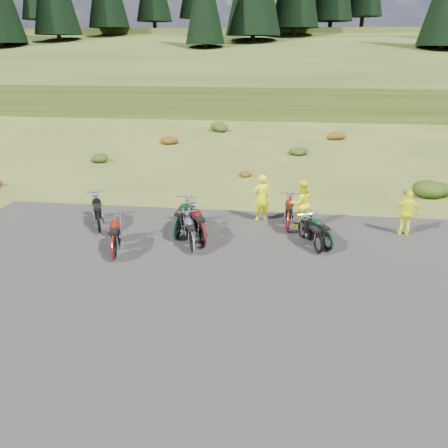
# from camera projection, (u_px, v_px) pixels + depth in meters

# --- Properties ---
(ground) EXTENTS (300.00, 300.00, 0.00)m
(ground) POSITION_uv_depth(u_px,v_px,m) (234.00, 254.00, 14.13)
(ground) COLOR #3E4717
(ground) RESTS_ON ground
(gravel_pad) EXTENTS (20.00, 12.00, 0.04)m
(gravel_pad) POSITION_uv_depth(u_px,v_px,m) (227.00, 285.00, 12.29)
(gravel_pad) COLOR black
(gravel_pad) RESTS_ON ground
(hill_slope) EXTENTS (300.00, 45.97, 9.37)m
(hill_slope) POSITION_uv_depth(u_px,v_px,m) (270.00, 96.00, 60.11)
(hill_slope) COLOR #283712
(hill_slope) RESTS_ON ground
(hill_plateau) EXTENTS (300.00, 90.00, 9.17)m
(hill_plateau) POSITION_uv_depth(u_px,v_px,m) (276.00, 73.00, 115.29)
(hill_plateau) COLOR #283712
(hill_plateau) RESTS_ON ground
(shrub_1) EXTENTS (1.03, 1.03, 0.61)m
(shrub_1) POSITION_uv_depth(u_px,v_px,m) (98.00, 157.00, 25.44)
(shrub_1) COLOR #1D320C
(shrub_1) RESTS_ON ground
(shrub_2) EXTENTS (1.30, 1.30, 0.77)m
(shrub_2) POSITION_uv_depth(u_px,v_px,m) (169.00, 139.00, 29.95)
(shrub_2) COLOR #692F0D
(shrub_2) RESTS_ON ground
(shrub_3) EXTENTS (1.56, 1.56, 0.92)m
(shrub_3) POSITION_uv_depth(u_px,v_px,m) (220.00, 126.00, 34.47)
(shrub_3) COLOR #1D320C
(shrub_3) RESTS_ON ground
(shrub_4) EXTENTS (0.77, 0.77, 0.45)m
(shrub_4) POSITION_uv_depth(u_px,v_px,m) (244.00, 172.00, 22.55)
(shrub_4) COLOR #692F0D
(shrub_4) RESTS_ON ground
(shrub_5) EXTENTS (1.03, 1.03, 0.61)m
(shrub_5) POSITION_uv_depth(u_px,v_px,m) (297.00, 150.00, 27.07)
(shrub_5) COLOR #1D320C
(shrub_5) RESTS_ON ground
(shrub_6) EXTENTS (1.30, 1.30, 0.77)m
(shrub_6) POSITION_uv_depth(u_px,v_px,m) (336.00, 134.00, 31.58)
(shrub_6) COLOR #692F0D
(shrub_6) RESTS_ON ground
(shrub_7) EXTENTS (1.56, 1.56, 0.92)m
(shrub_7) POSITION_uv_depth(u_px,v_px,m) (434.00, 186.00, 19.55)
(shrub_7) COLOR #1D320C
(shrub_7) RESTS_ON ground
(motorcycle_0) EXTENTS (1.61, 2.38, 1.19)m
(motorcycle_0) POSITION_uv_depth(u_px,v_px,m) (100.00, 233.00, 15.76)
(motorcycle_0) COLOR black
(motorcycle_0) RESTS_ON ground
(motorcycle_1) EXTENTS (1.25, 2.31, 1.15)m
(motorcycle_1) POSITION_uv_depth(u_px,v_px,m) (115.00, 260.00, 13.75)
(motorcycle_1) COLOR maroon
(motorcycle_1) RESTS_ON ground
(motorcycle_2) EXTENTS (0.92, 2.29, 1.17)m
(motorcycle_2) POSITION_uv_depth(u_px,v_px,m) (178.00, 240.00, 15.21)
(motorcycle_2) COLOR black
(motorcycle_2) RESTS_ON ground
(motorcycle_3) EXTENTS (1.31, 2.14, 1.06)m
(motorcycle_3) POSITION_uv_depth(u_px,v_px,m) (193.00, 254.00, 14.18)
(motorcycle_3) COLOR #B7B8BC
(motorcycle_3) RESTS_ON ground
(motorcycle_4) EXTENTS (1.59, 2.39, 1.19)m
(motorcycle_4) POSITION_uv_depth(u_px,v_px,m) (203.00, 247.00, 14.63)
(motorcycle_4) COLOR #4B0C0E
(motorcycle_4) RESTS_ON ground
(motorcycle_5) EXTENTS (1.28, 2.01, 1.00)m
(motorcycle_5) POSITION_uv_depth(u_px,v_px,m) (318.00, 254.00, 14.17)
(motorcycle_5) COLOR black
(motorcycle_5) RESTS_ON ground
(motorcycle_6) EXTENTS (0.83, 2.16, 1.11)m
(motorcycle_6) POSITION_uv_depth(u_px,v_px,m) (287.00, 232.00, 15.82)
(motorcycle_6) COLOR maroon
(motorcycle_6) RESTS_ON ground
(motorcycle_7) EXTENTS (1.39, 1.97, 0.99)m
(motorcycle_7) POSITION_uv_depth(u_px,v_px,m) (327.00, 251.00, 14.36)
(motorcycle_7) COLOR black
(motorcycle_7) RESTS_ON ground
(person_middle) EXTENTS (0.79, 0.69, 1.81)m
(person_middle) POSITION_uv_depth(u_px,v_px,m) (261.00, 198.00, 16.53)
(person_middle) COLOR #DDDF0B
(person_middle) RESTS_ON ground
(person_right_a) EXTENTS (1.07, 0.98, 1.77)m
(person_right_a) POSITION_uv_depth(u_px,v_px,m) (301.00, 204.00, 16.02)
(person_right_a) COLOR #DDDF0B
(person_right_a) RESTS_ON ground
(person_right_b) EXTENTS (0.98, 0.46, 1.64)m
(person_right_b) POSITION_uv_depth(u_px,v_px,m) (407.00, 214.00, 15.28)
(person_right_b) COLOR #DDDF0B
(person_right_b) RESTS_ON ground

